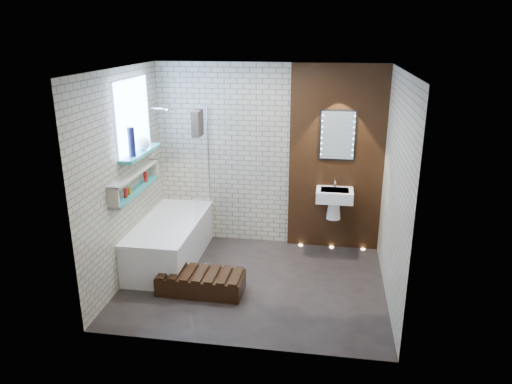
% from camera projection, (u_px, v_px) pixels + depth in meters
% --- Properties ---
extents(ground, '(3.20, 3.20, 0.00)m').
position_uv_depth(ground, '(254.00, 283.00, 6.05)').
color(ground, black).
rests_on(ground, ground).
extents(room_shell, '(3.24, 3.20, 2.60)m').
position_uv_depth(room_shell, '(254.00, 184.00, 5.64)').
color(room_shell, '#B8AE92').
rests_on(room_shell, ground).
extents(walnut_panel, '(1.30, 0.06, 2.60)m').
position_uv_depth(walnut_panel, '(336.00, 160.00, 6.69)').
color(walnut_panel, black).
rests_on(walnut_panel, ground).
extents(clerestory_window, '(0.18, 1.00, 0.94)m').
position_uv_depth(clerestory_window, '(134.00, 124.00, 6.01)').
color(clerestory_window, '#7FADE0').
rests_on(clerestory_window, room_shell).
extents(display_niche, '(0.14, 1.30, 0.26)m').
position_uv_depth(display_niche, '(135.00, 182.00, 6.04)').
color(display_niche, teal).
rests_on(display_niche, room_shell).
extents(bathtub, '(0.79, 1.74, 0.70)m').
position_uv_depth(bathtub, '(170.00, 241.00, 6.56)').
color(bathtub, white).
rests_on(bathtub, ground).
extents(bath_screen, '(0.01, 0.78, 1.40)m').
position_uv_depth(bath_screen, '(202.00, 163.00, 6.61)').
color(bath_screen, white).
rests_on(bath_screen, bathtub).
extents(towel, '(0.10, 0.26, 0.34)m').
position_uv_depth(towel, '(197.00, 123.00, 6.31)').
color(towel, black).
rests_on(towel, bath_screen).
extents(shower_head, '(0.18, 0.18, 0.02)m').
position_uv_depth(shower_head, '(170.00, 109.00, 6.50)').
color(shower_head, silver).
rests_on(shower_head, room_shell).
extents(washbasin, '(0.50, 0.36, 0.58)m').
position_uv_depth(washbasin, '(334.00, 199.00, 6.67)').
color(washbasin, white).
rests_on(washbasin, walnut_panel).
extents(led_mirror, '(0.50, 0.02, 0.70)m').
position_uv_depth(led_mirror, '(338.00, 135.00, 6.55)').
color(led_mirror, black).
rests_on(led_mirror, walnut_panel).
extents(walnut_step, '(1.03, 0.47, 0.23)m').
position_uv_depth(walnut_step, '(201.00, 283.00, 5.82)').
color(walnut_step, black).
rests_on(walnut_step, ground).
extents(niche_bottles, '(0.05, 0.70, 0.13)m').
position_uv_depth(niche_bottles, '(136.00, 185.00, 6.07)').
color(niche_bottles, '#AD6A1A').
rests_on(niche_bottles, display_niche).
extents(sill_vases, '(0.17, 0.47, 0.36)m').
position_uv_depth(sill_vases, '(139.00, 143.00, 6.03)').
color(sill_vases, '#131335').
rests_on(sill_vases, clerestory_window).
extents(floor_uplights, '(0.96, 0.06, 0.01)m').
position_uv_depth(floor_uplights, '(332.00, 247.00, 7.04)').
color(floor_uplights, '#FFD899').
rests_on(floor_uplights, ground).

